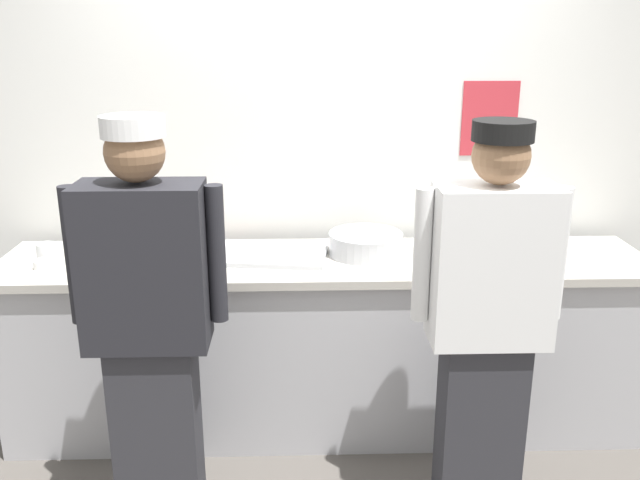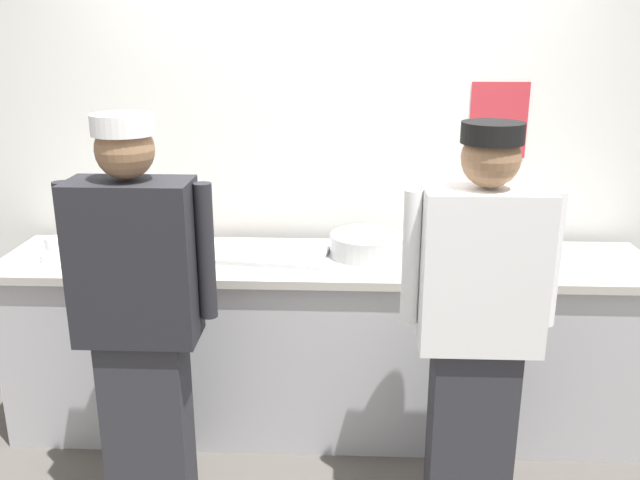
{
  "view_description": "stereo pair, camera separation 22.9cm",
  "coord_description": "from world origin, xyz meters",
  "px_view_note": "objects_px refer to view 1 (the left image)",
  "views": [
    {
      "loc": [
        -0.12,
        -2.79,
        2.0
      ],
      "look_at": [
        -0.03,
        0.33,
        1.01
      ],
      "focal_mm": 38.05,
      "sensor_mm": 36.0,
      "label": 1
    },
    {
      "loc": [
        0.11,
        -2.79,
        2.0
      ],
      "look_at": [
        -0.03,
        0.33,
        1.01
      ],
      "focal_mm": 38.05,
      "sensor_mm": 36.0,
      "label": 2
    }
  ],
  "objects_px": {
    "chef_near_left": "(149,320)",
    "ramekin_green_sauce": "(43,264)",
    "squeeze_bottle_secondary": "(196,231)",
    "deli_cup": "(46,252)",
    "chef_center": "(488,318)",
    "squeeze_bottle_spare": "(178,255)",
    "squeeze_bottle_primary": "(179,237)",
    "plate_stack_front": "(108,248)",
    "sheet_tray": "(272,256)",
    "ramekin_orange_sauce": "(527,253)",
    "ramekin_red_sauce": "(486,242)",
    "mixing_bowl_steel": "(366,244)"
  },
  "relations": [
    {
      "from": "ramekin_orange_sauce",
      "to": "ramekin_green_sauce",
      "type": "height_order",
      "value": "ramekin_green_sauce"
    },
    {
      "from": "squeeze_bottle_primary",
      "to": "chef_center",
      "type": "bearing_deg",
      "value": -28.69
    },
    {
      "from": "chef_near_left",
      "to": "ramekin_green_sauce",
      "type": "distance_m",
      "value": 0.86
    },
    {
      "from": "mixing_bowl_steel",
      "to": "squeeze_bottle_primary",
      "type": "distance_m",
      "value": 0.92
    },
    {
      "from": "ramekin_orange_sauce",
      "to": "deli_cup",
      "type": "xyz_separation_m",
      "value": [
        -2.35,
        0.03,
        0.02
      ]
    },
    {
      "from": "ramekin_red_sauce",
      "to": "ramekin_green_sauce",
      "type": "distance_m",
      "value": 2.19
    },
    {
      "from": "squeeze_bottle_secondary",
      "to": "deli_cup",
      "type": "xyz_separation_m",
      "value": [
        -0.71,
        -0.15,
        -0.05
      ]
    },
    {
      "from": "chef_center",
      "to": "ramekin_green_sauce",
      "type": "relative_size",
      "value": 18.24
    },
    {
      "from": "squeeze_bottle_primary",
      "to": "deli_cup",
      "type": "height_order",
      "value": "squeeze_bottle_primary"
    },
    {
      "from": "chef_center",
      "to": "deli_cup",
      "type": "height_order",
      "value": "chef_center"
    },
    {
      "from": "ramekin_green_sauce",
      "to": "ramekin_orange_sauce",
      "type": "bearing_deg",
      "value": 2.26
    },
    {
      "from": "sheet_tray",
      "to": "squeeze_bottle_secondary",
      "type": "distance_m",
      "value": 0.43
    },
    {
      "from": "squeeze_bottle_secondary",
      "to": "chef_center",
      "type": "bearing_deg",
      "value": -34.09
    },
    {
      "from": "mixing_bowl_steel",
      "to": "squeeze_bottle_primary",
      "type": "bearing_deg",
      "value": -179.16
    },
    {
      "from": "ramekin_red_sauce",
      "to": "deli_cup",
      "type": "xyz_separation_m",
      "value": [
        -2.2,
        -0.15,
        0.02
      ]
    },
    {
      "from": "squeeze_bottle_secondary",
      "to": "ramekin_red_sauce",
      "type": "bearing_deg",
      "value": 0.02
    },
    {
      "from": "plate_stack_front",
      "to": "ramekin_orange_sauce",
      "type": "relative_size",
      "value": 2.68
    },
    {
      "from": "plate_stack_front",
      "to": "squeeze_bottle_spare",
      "type": "relative_size",
      "value": 1.34
    },
    {
      "from": "chef_near_left",
      "to": "plate_stack_front",
      "type": "xyz_separation_m",
      "value": [
        -0.36,
        0.77,
        0.05
      ]
    },
    {
      "from": "squeeze_bottle_spare",
      "to": "plate_stack_front",
      "type": "bearing_deg",
      "value": 148.0
    },
    {
      "from": "chef_near_left",
      "to": "chef_center",
      "type": "distance_m",
      "value": 1.34
    },
    {
      "from": "ramekin_red_sauce",
      "to": "deli_cup",
      "type": "bearing_deg",
      "value": -176.03
    },
    {
      "from": "sheet_tray",
      "to": "plate_stack_front",
      "type": "bearing_deg",
      "value": 175.82
    },
    {
      "from": "squeeze_bottle_primary",
      "to": "deli_cup",
      "type": "relative_size",
      "value": 2.34
    },
    {
      "from": "squeeze_bottle_spare",
      "to": "squeeze_bottle_primary",
      "type": "bearing_deg",
      "value": 97.85
    },
    {
      "from": "ramekin_green_sauce",
      "to": "deli_cup",
      "type": "height_order",
      "value": "deli_cup"
    },
    {
      "from": "squeeze_bottle_secondary",
      "to": "ramekin_green_sauce",
      "type": "bearing_deg",
      "value": -158.05
    },
    {
      "from": "plate_stack_front",
      "to": "sheet_tray",
      "type": "distance_m",
      "value": 0.81
    },
    {
      "from": "squeeze_bottle_primary",
      "to": "squeeze_bottle_secondary",
      "type": "bearing_deg",
      "value": 63.47
    },
    {
      "from": "mixing_bowl_steel",
      "to": "ramekin_green_sauce",
      "type": "bearing_deg",
      "value": -174.12
    },
    {
      "from": "sheet_tray",
      "to": "ramekin_green_sauce",
      "type": "height_order",
      "value": "ramekin_green_sauce"
    },
    {
      "from": "chef_center",
      "to": "squeeze_bottle_spare",
      "type": "xyz_separation_m",
      "value": [
        -1.31,
        0.51,
        0.11
      ]
    },
    {
      "from": "sheet_tray",
      "to": "ramekin_green_sauce",
      "type": "relative_size",
      "value": 5.76
    },
    {
      "from": "ramekin_orange_sauce",
      "to": "ramekin_green_sauce",
      "type": "relative_size",
      "value": 0.98
    },
    {
      "from": "ramekin_orange_sauce",
      "to": "ramekin_green_sauce",
      "type": "distance_m",
      "value": 2.32
    },
    {
      "from": "chef_near_left",
      "to": "mixing_bowl_steel",
      "type": "bearing_deg",
      "value": 39.46
    },
    {
      "from": "sheet_tray",
      "to": "deli_cup",
      "type": "relative_size",
      "value": 5.88
    },
    {
      "from": "mixing_bowl_steel",
      "to": "ramekin_orange_sauce",
      "type": "relative_size",
      "value": 4.07
    },
    {
      "from": "sheet_tray",
      "to": "deli_cup",
      "type": "height_order",
      "value": "deli_cup"
    },
    {
      "from": "squeeze_bottle_secondary",
      "to": "deli_cup",
      "type": "relative_size",
      "value": 2.2
    },
    {
      "from": "chef_center",
      "to": "mixing_bowl_steel",
      "type": "height_order",
      "value": "chef_center"
    },
    {
      "from": "mixing_bowl_steel",
      "to": "squeeze_bottle_spare",
      "type": "bearing_deg",
      "value": -165.35
    },
    {
      "from": "ramekin_red_sauce",
      "to": "sheet_tray",
      "type": "bearing_deg",
      "value": -171.47
    },
    {
      "from": "chef_center",
      "to": "squeeze_bottle_spare",
      "type": "height_order",
      "value": "chef_center"
    },
    {
      "from": "plate_stack_front",
      "to": "sheet_tray",
      "type": "xyz_separation_m",
      "value": [
        0.81,
        -0.06,
        -0.03
      ]
    },
    {
      "from": "squeeze_bottle_primary",
      "to": "squeeze_bottle_spare",
      "type": "relative_size",
      "value": 1.17
    },
    {
      "from": "squeeze_bottle_spare",
      "to": "ramekin_green_sauce",
      "type": "distance_m",
      "value": 0.65
    },
    {
      "from": "chef_near_left",
      "to": "ramekin_green_sauce",
      "type": "height_order",
      "value": "chef_near_left"
    },
    {
      "from": "sheet_tray",
      "to": "squeeze_bottle_spare",
      "type": "bearing_deg",
      "value": -156.56
    },
    {
      "from": "squeeze_bottle_secondary",
      "to": "chef_near_left",
      "type": "bearing_deg",
      "value": -94.27
    }
  ]
}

